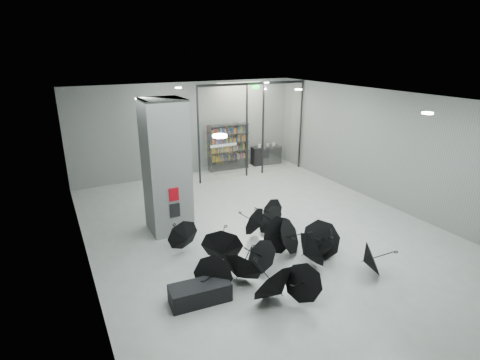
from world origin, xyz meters
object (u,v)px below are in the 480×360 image
column (166,167)px  umbrella_cluster (274,251)px  bench (200,293)px  bookshelf (228,147)px  shop_counter (266,155)px

column → umbrella_cluster: size_ratio=0.82×
bench → bookshelf: bearing=65.1°
bookshelf → shop_counter: bookshelf is taller
bench → shop_counter: 10.89m
bench → bookshelf: 9.86m
shop_counter → bench: bearing=-121.6°
column → umbrella_cluster: (1.84, -3.14, -1.69)m
column → bench: size_ratio=3.00×
shop_counter → column: bearing=-136.2°
column → shop_counter: bearing=36.6°
column → shop_counter: (6.30, 4.68, -1.57)m
bookshelf → shop_counter: 2.08m
bench → bookshelf: (4.82, 8.56, 0.83)m
column → umbrella_cluster: bearing=-59.7°
umbrella_cluster → shop_counter: bearing=60.3°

